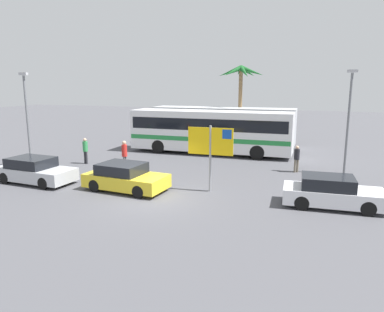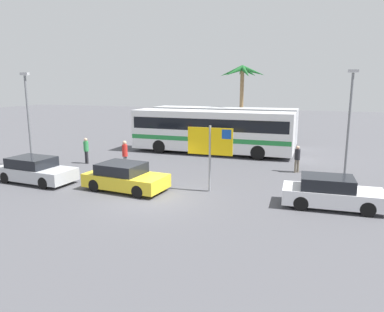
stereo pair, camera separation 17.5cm
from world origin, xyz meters
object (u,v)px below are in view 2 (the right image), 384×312
ferry_sign (211,144)px  pedestrian_crossing_lot (297,157)px  car_white (331,193)px  bus_front_coach (211,130)px  pedestrian_near_sign (125,153)px  car_yellow (125,177)px  car_silver (35,170)px  bus_rear_coach (224,124)px  pedestrian_by_bus (86,149)px

ferry_sign → pedestrian_crossing_lot: bearing=54.1°
pedestrian_crossing_lot → car_white: bearing=-23.7°
bus_front_coach → ferry_sign: bearing=-73.6°
pedestrian_near_sign → pedestrian_crossing_lot: bearing=-170.0°
car_yellow → car_white: bearing=9.0°
bus_front_coach → car_silver: (-6.49, -10.82, -1.15)m
car_white → bus_rear_coach: bearing=118.1°
car_silver → pedestrian_crossing_lot: (12.93, 6.80, 0.29)m
ferry_sign → pedestrian_by_bus: bearing=159.6°
car_yellow → pedestrian_near_sign: pedestrian_near_sign is taller
car_yellow → pedestrian_near_sign: (-1.99, 3.52, 0.45)m
bus_rear_coach → car_yellow: bearing=-94.9°
bus_front_coach → car_silver: 12.67m
pedestrian_near_sign → pedestrian_crossing_lot: size_ratio=1.15×
car_silver → pedestrian_by_bus: (-0.19, 4.78, 0.35)m
bus_front_coach → car_yellow: bus_front_coach is taller
pedestrian_near_sign → pedestrian_crossing_lot: 10.16m
car_silver → pedestrian_near_sign: 5.03m
bus_front_coach → ferry_sign: ferry_sign is taller
car_white → pedestrian_by_bus: 15.36m
pedestrian_near_sign → pedestrian_by_bus: size_ratio=1.08×
pedestrian_by_bus → pedestrian_near_sign: bearing=96.3°
bus_rear_coach → pedestrian_crossing_lot: (6.50, -7.91, -0.86)m
car_silver → pedestrian_by_bus: 4.79m
pedestrian_near_sign → car_yellow: bearing=112.6°
pedestrian_near_sign → pedestrian_crossing_lot: pedestrian_near_sign is taller
bus_front_coach → ferry_sign: size_ratio=3.72×
ferry_sign → bus_front_coach: bearing=105.3°
car_silver → car_white: same height
bus_rear_coach → pedestrian_near_sign: bearing=-106.5°
car_white → pedestrian_near_sign: size_ratio=2.27×
bus_rear_coach → car_silver: size_ratio=2.74×
pedestrian_crossing_lot → car_yellow: bearing=-90.2°
bus_front_coach → car_silver: bus_front_coach is taller
pedestrian_near_sign → car_white: bearing=158.8°
bus_front_coach → pedestrian_by_bus: bearing=-137.9°
car_yellow → pedestrian_by_bus: 7.01m
car_silver → car_yellow: 5.22m
car_yellow → pedestrian_crossing_lot: 10.09m
ferry_sign → car_white: size_ratio=0.77×
car_silver → pedestrian_crossing_lot: size_ratio=2.74×
bus_rear_coach → car_yellow: 14.49m
pedestrian_by_bus → pedestrian_crossing_lot: 13.28m
bus_front_coach → pedestrian_by_bus: size_ratio=7.08×
car_silver → car_yellow: same height
ferry_sign → car_white: (5.43, -0.56, -1.69)m
car_silver → pedestrian_near_sign: (3.21, 3.84, 0.45)m
ferry_sign → car_silver: bearing=-172.0°
car_silver → pedestrian_crossing_lot: 14.62m
car_white → pedestrian_near_sign: bearing=162.9°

